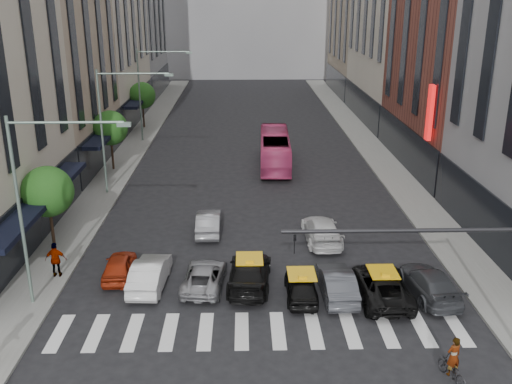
{
  "coord_description": "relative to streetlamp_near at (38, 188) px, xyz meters",
  "views": [
    {
      "loc": [
        -0.89,
        -20.26,
        14.05
      ],
      "look_at": [
        -0.2,
        8.66,
        4.0
      ],
      "focal_mm": 40.0,
      "sensor_mm": 36.0,
      "label": 1
    }
  ],
  "objects": [
    {
      "name": "taxi_right",
      "position": [
        15.86,
        0.23,
        -5.21
      ],
      "size": [
        2.33,
        5.03,
        1.4
      ],
      "primitive_type": "imported",
      "rotation": [
        0.0,
        0.0,
        3.14
      ],
      "color": "black",
      "rests_on": "ground"
    },
    {
      "name": "rider",
      "position": [
        17.09,
        -6.08,
        -4.21
      ],
      "size": [
        0.69,
        0.56,
        1.64
      ],
      "primitive_type": "imported",
      "rotation": [
        0.0,
        0.0,
        3.47
      ],
      "color": "gray",
      "rests_on": "motorcycle"
    },
    {
      "name": "tree_near",
      "position": [
        -1.76,
        6.0,
        -2.25
      ],
      "size": [
        2.88,
        2.88,
        4.95
      ],
      "color": "black",
      "rests_on": "sidewalk_left"
    },
    {
      "name": "liberty_sign",
      "position": [
        22.64,
        16.0,
        0.1
      ],
      "size": [
        0.3,
        0.7,
        4.0
      ],
      "color": "red",
      "rests_on": "ground"
    },
    {
      "name": "building_left_b",
      "position": [
        -6.96,
        24.0,
        6.1
      ],
      "size": [
        8.0,
        16.0,
        24.0
      ],
      "primitive_type": "cube",
      "color": "tan",
      "rests_on": "ground"
    },
    {
      "name": "car_white_front",
      "position": [
        4.41,
        1.69,
        -5.18
      ],
      "size": [
        1.77,
        4.49,
        1.46
      ],
      "primitive_type": "imported",
      "rotation": [
        0.0,
        0.0,
        3.09
      ],
      "color": "silver",
      "rests_on": "ground"
    },
    {
      "name": "traffic_signal",
      "position": [
        17.74,
        -5.0,
        -1.43
      ],
      "size": [
        10.1,
        0.2,
        6.0
      ],
      "color": "black",
      "rests_on": "ground"
    },
    {
      "name": "tree_far",
      "position": [
        -1.76,
        38.0,
        -2.25
      ],
      "size": [
        2.88,
        2.88,
        4.95
      ],
      "color": "black",
      "rests_on": "sidewalk_left"
    },
    {
      "name": "pedestrian_far",
      "position": [
        -0.55,
        2.61,
        -4.81
      ],
      "size": [
        1.12,
        0.49,
        1.88
      ],
      "primitive_type": "imported",
      "rotation": [
        0.0,
        0.0,
        3.17
      ],
      "color": "gray",
      "rests_on": "sidewalk_left"
    },
    {
      "name": "sidewalk_right",
      "position": [
        21.54,
        26.0,
        -5.83
      ],
      "size": [
        3.0,
        96.0,
        0.15
      ],
      "primitive_type": "cube",
      "color": "slate",
      "rests_on": "ground"
    },
    {
      "name": "streetlamp_mid",
      "position": [
        0.0,
        16.0,
        0.0
      ],
      "size": [
        5.38,
        0.25,
        9.0
      ],
      "color": "gray",
      "rests_on": "sidewalk_left"
    },
    {
      "name": "car_red",
      "position": [
        2.64,
        2.78,
        -5.28
      ],
      "size": [
        1.63,
        3.74,
        1.26
      ],
      "primitive_type": "imported",
      "rotation": [
        0.0,
        0.0,
        3.18
      ],
      "color": "#97250D",
      "rests_on": "ground"
    },
    {
      "name": "car_row2_left",
      "position": [
        6.99,
        8.55,
        -5.22
      ],
      "size": [
        1.51,
        4.16,
        1.36
      ],
      "primitive_type": "imported",
      "rotation": [
        0.0,
        0.0,
        3.16
      ],
      "color": "#9A9A9F",
      "rests_on": "ground"
    },
    {
      "name": "car_grey_mid",
      "position": [
        13.7,
        0.5,
        -5.19
      ],
      "size": [
        1.62,
        4.35,
        1.42
      ],
      "primitive_type": "imported",
      "rotation": [
        0.0,
        0.0,
        3.17
      ],
      "color": "#3C3D43",
      "rests_on": "ground"
    },
    {
      "name": "car_grey_curb",
      "position": [
        18.23,
        0.4,
        -5.21
      ],
      "size": [
        2.37,
        4.91,
        1.38
      ],
      "primitive_type": "imported",
      "rotation": [
        0.0,
        0.0,
        3.23
      ],
      "color": "#37393E",
      "rests_on": "ground"
    },
    {
      "name": "car_silver",
      "position": [
        7.14,
        1.57,
        -5.31
      ],
      "size": [
        2.34,
        4.43,
        1.19
      ],
      "primitive_type": "imported",
      "rotation": [
        0.0,
        0.0,
        3.05
      ],
      "color": "gray",
      "rests_on": "ground"
    },
    {
      "name": "sidewalk_left",
      "position": [
        -1.46,
        26.0,
        -5.83
      ],
      "size": [
        3.0,
        96.0,
        0.15
      ],
      "primitive_type": "cube",
      "color": "slate",
      "rests_on": "ground"
    },
    {
      "name": "motorcycle",
      "position": [
        17.09,
        -6.08,
        -5.47
      ],
      "size": [
        1.08,
        1.76,
        0.87
      ],
      "primitive_type": "imported",
      "rotation": [
        0.0,
        0.0,
        3.47
      ],
      "color": "black",
      "rests_on": "ground"
    },
    {
      "name": "car_row2_right",
      "position": [
        13.83,
        7.06,
        -5.19
      ],
      "size": [
        2.18,
        5.0,
        1.43
      ],
      "primitive_type": "imported",
      "rotation": [
        0.0,
        0.0,
        3.18
      ],
      "color": "silver",
      "rests_on": "ground"
    },
    {
      "name": "streetlamp_near",
      "position": [
        0.0,
        0.0,
        0.0
      ],
      "size": [
        5.38,
        0.25,
        9.0
      ],
      "color": "gray",
      "rests_on": "sidewalk_left"
    },
    {
      "name": "streetlamp_far",
      "position": [
        0.0,
        32.0,
        0.0
      ],
      "size": [
        5.38,
        0.25,
        9.0
      ],
      "color": "gray",
      "rests_on": "sidewalk_left"
    },
    {
      "name": "taxi_center",
      "position": [
        11.94,
        0.34,
        -5.27
      ],
      "size": [
        1.55,
        3.76,
        1.27
      ],
      "primitive_type": "imported",
      "rotation": [
        0.0,
        0.0,
        3.13
      ],
      "color": "black",
      "rests_on": "ground"
    },
    {
      "name": "tree_mid",
      "position": [
        -1.76,
        22.0,
        -2.25
      ],
      "size": [
        2.88,
        2.88,
        4.95
      ],
      "color": "black",
      "rests_on": "sidewalk_left"
    },
    {
      "name": "taxi_left",
      "position": [
        9.44,
        1.65,
        -5.16
      ],
      "size": [
        2.47,
        5.26,
        1.48
      ],
      "primitive_type": "imported",
      "rotation": [
        0.0,
        0.0,
        3.06
      ],
      "color": "black",
      "rests_on": "ground"
    },
    {
      "name": "building_right_b",
      "position": [
        27.04,
        23.0,
        7.1
      ],
      "size": [
        8.0,
        18.0,
        26.0
      ],
      "primitive_type": "cube",
      "color": "brown",
      "rests_on": "ground"
    },
    {
      "name": "ground",
      "position": [
        10.04,
        -4.0,
        -5.9
      ],
      "size": [
        160.0,
        160.0,
        0.0
      ],
      "primitive_type": "plane",
      "color": "black",
      "rests_on": "ground"
    },
    {
      "name": "bus",
      "position": [
        11.91,
        23.18,
        -4.46
      ],
      "size": [
        2.78,
        10.46,
        2.89
      ],
      "primitive_type": "imported",
      "rotation": [
        0.0,
        0.0,
        3.11
      ],
      "color": "#D13D75",
      "rests_on": "ground"
    }
  ]
}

